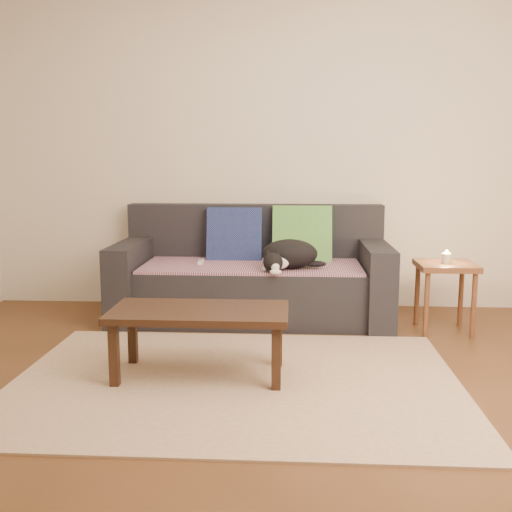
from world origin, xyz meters
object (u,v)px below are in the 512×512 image
at_px(cat, 289,255).
at_px(coffee_table, 199,318).
at_px(wii_remote_a, 201,262).
at_px(wii_remote_b, 268,268).
at_px(sofa, 253,279).
at_px(side_table, 446,275).

bearing_deg(cat, coffee_table, -137.80).
distance_m(wii_remote_a, wii_remote_b, 0.57).
relative_size(sofa, cat, 4.03).
relative_size(wii_remote_b, side_table, 0.30).
bearing_deg(wii_remote_a, sofa, -77.85).
height_order(sofa, coffee_table, sofa).
height_order(sofa, wii_remote_b, sofa).
bearing_deg(cat, sofa, 113.91).
bearing_deg(sofa, wii_remote_b, -66.51).
bearing_deg(coffee_table, wii_remote_a, 98.28).
bearing_deg(side_table, sofa, 167.18).
xyz_separation_m(wii_remote_a, wii_remote_b, (0.53, -0.21, 0.00)).
distance_m(wii_remote_b, side_table, 1.28).
height_order(cat, wii_remote_b, cat).
distance_m(sofa, coffee_table, 1.37).
height_order(cat, side_table, cat).
relative_size(sofa, wii_remote_b, 14.00).
xyz_separation_m(side_table, coffee_table, (-1.62, -1.03, -0.07)).
height_order(wii_remote_a, wii_remote_b, same).
height_order(wii_remote_b, coffee_table, wii_remote_b).
bearing_deg(wii_remote_a, cat, -105.59).
distance_m(sofa, side_table, 1.45).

